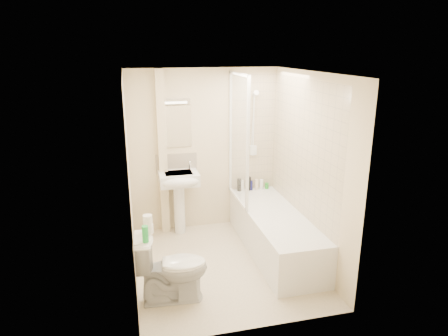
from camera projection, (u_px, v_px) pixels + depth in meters
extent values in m
plane|color=beige|center=(224.00, 265.00, 5.11)|extent=(2.50, 2.50, 0.00)
cube|color=beige|center=(204.00, 151.00, 5.93)|extent=(2.20, 0.02, 2.40)
cube|color=beige|center=(130.00, 183.00, 4.51)|extent=(0.02, 2.50, 2.40)
cube|color=beige|center=(309.00, 169.00, 5.01)|extent=(0.02, 2.50, 2.40)
cube|color=white|center=(224.00, 72.00, 4.42)|extent=(2.20, 2.50, 0.02)
cube|color=beige|center=(253.00, 133.00, 6.02)|extent=(0.70, 0.01, 1.75)
cube|color=beige|center=(302.00, 148.00, 5.13)|extent=(0.01, 2.10, 1.75)
cube|color=beige|center=(163.00, 154.00, 5.73)|extent=(0.12, 0.12, 2.40)
cube|color=beige|center=(177.00, 164.00, 5.87)|extent=(0.60, 0.02, 0.30)
cube|color=white|center=(175.00, 127.00, 5.71)|extent=(0.46, 0.01, 0.60)
cube|color=silver|center=(175.00, 101.00, 5.58)|extent=(0.42, 0.07, 0.07)
cube|color=white|center=(274.00, 232.00, 5.38)|extent=(0.70, 2.10, 0.55)
cube|color=white|center=(275.00, 217.00, 5.32)|extent=(0.56, 1.96, 0.05)
cube|color=white|center=(238.00, 139.00, 5.53)|extent=(0.01, 0.90, 1.80)
cube|color=white|center=(231.00, 133.00, 5.93)|extent=(0.04, 0.04, 1.80)
cube|color=white|center=(248.00, 147.00, 5.11)|extent=(0.04, 0.04, 1.80)
cube|color=white|center=(239.00, 74.00, 5.27)|extent=(0.04, 0.90, 0.04)
cube|color=white|center=(238.00, 198.00, 5.78)|extent=(0.04, 0.90, 0.03)
cylinder|color=white|center=(253.00, 125.00, 5.96)|extent=(0.02, 0.02, 0.90)
cylinder|color=white|center=(253.00, 155.00, 6.09)|extent=(0.05, 0.05, 0.02)
cylinder|color=white|center=(254.00, 95.00, 5.83)|extent=(0.05, 0.05, 0.02)
cylinder|color=white|center=(256.00, 94.00, 5.76)|extent=(0.08, 0.11, 0.11)
cube|color=white|center=(253.00, 150.00, 6.07)|extent=(0.10, 0.05, 0.14)
cylinder|color=white|center=(253.00, 123.00, 5.92)|extent=(0.01, 0.13, 0.84)
cylinder|color=white|center=(179.00, 209.00, 5.91)|extent=(0.16, 0.16, 0.75)
cube|color=white|center=(179.00, 178.00, 5.74)|extent=(0.56, 0.43, 0.17)
ellipsoid|color=white|center=(180.00, 182.00, 5.58)|extent=(0.56, 0.24, 0.17)
cube|color=silver|center=(179.00, 174.00, 5.72)|extent=(0.39, 0.28, 0.04)
cylinder|color=white|center=(165.00, 168.00, 5.76)|extent=(0.03, 0.03, 0.10)
cylinder|color=white|center=(190.00, 166.00, 5.85)|extent=(0.03, 0.03, 0.10)
sphere|color=white|center=(165.00, 164.00, 5.75)|extent=(0.04, 0.04, 0.04)
sphere|color=white|center=(190.00, 162.00, 5.83)|extent=(0.04, 0.04, 0.04)
cylinder|color=black|center=(239.00, 185.00, 6.12)|extent=(0.06, 0.06, 0.19)
cylinder|color=white|center=(242.00, 186.00, 6.13)|extent=(0.06, 0.06, 0.17)
cylinder|color=black|center=(249.00, 184.00, 6.15)|extent=(0.06, 0.06, 0.21)
cylinder|color=navy|center=(251.00, 185.00, 6.17)|extent=(0.05, 0.05, 0.15)
cylinder|color=beige|center=(257.00, 184.00, 6.19)|extent=(0.06, 0.06, 0.16)
cylinder|color=white|center=(261.00, 184.00, 6.21)|extent=(0.06, 0.06, 0.16)
cylinder|color=green|center=(267.00, 186.00, 6.24)|extent=(0.06, 0.06, 0.09)
imported|color=white|center=(172.00, 267.00, 4.30)|extent=(0.54, 0.83, 0.78)
cylinder|color=white|center=(149.00, 229.00, 4.22)|extent=(0.10, 0.10, 0.10)
cylinder|color=white|center=(148.00, 220.00, 4.19)|extent=(0.10, 0.10, 0.11)
cylinder|color=green|center=(145.00, 234.00, 4.01)|extent=(0.06, 0.06, 0.17)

